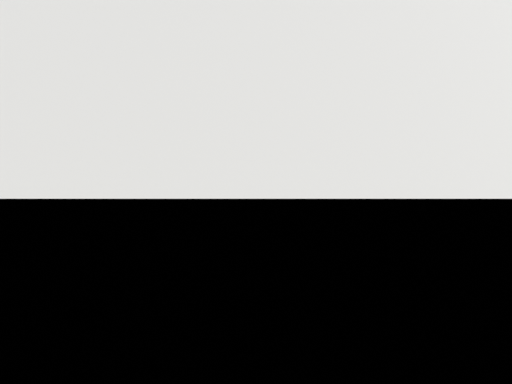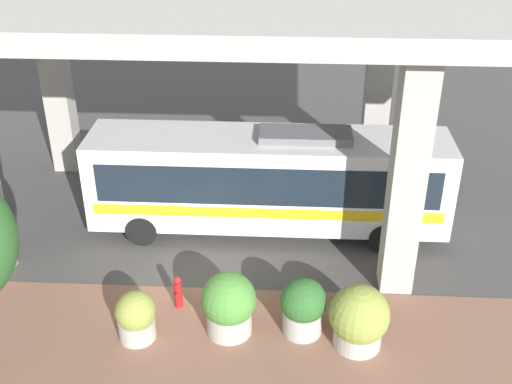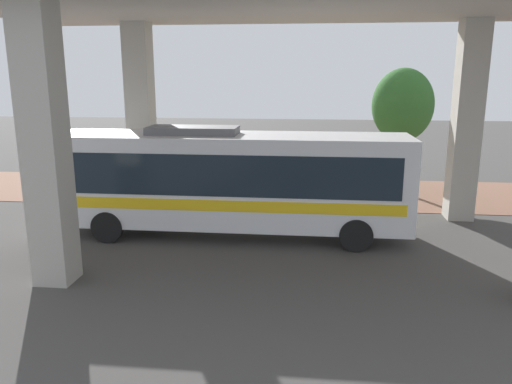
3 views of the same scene
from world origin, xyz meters
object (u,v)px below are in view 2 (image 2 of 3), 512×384
at_px(fire_hydrant, 178,292).
at_px(planter_extra, 136,317).
at_px(planter_front, 303,307).
at_px(planter_middle, 229,305).
at_px(bus, 268,177).
at_px(planter_back, 359,319).

distance_m(fire_hydrant, planter_extra, 1.58).
distance_m(fire_hydrant, planter_front, 3.53).
height_order(fire_hydrant, planter_middle, planter_middle).
height_order(bus, planter_extra, bus).
distance_m(planter_middle, planter_extra, 2.40).
height_order(planter_front, planter_back, planter_back).
xyz_separation_m(planter_front, planter_middle, (-0.09, 1.91, 0.06)).
relative_size(fire_hydrant, planter_front, 0.60).
relative_size(bus, planter_back, 6.46).
bearing_deg(bus, planter_extra, 149.94).
height_order(fire_hydrant, planter_back, planter_back).
bearing_deg(planter_front, planter_extra, 96.10).
height_order(planter_back, planter_extra, planter_back).
relative_size(bus, planter_front, 6.94).
bearing_deg(planter_extra, planter_middle, -81.26).
bearing_deg(planter_front, bus, 12.30).
relative_size(planter_front, planter_back, 0.93).
bearing_deg(planter_front, planter_middle, 92.79).
relative_size(bus, planter_extra, 8.11).
xyz_separation_m(planter_front, planter_extra, (-0.46, 4.27, -0.14)).
bearing_deg(fire_hydrant, planter_extra, 146.55).
bearing_deg(bus, planter_middle, 170.99).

